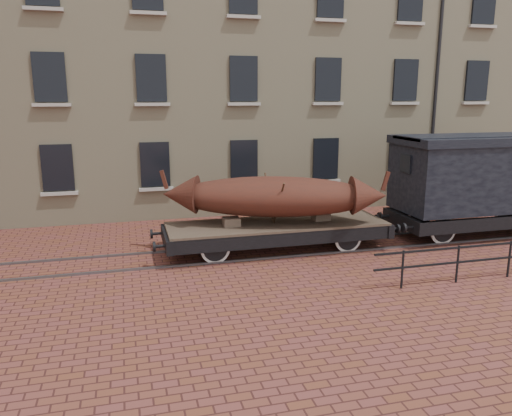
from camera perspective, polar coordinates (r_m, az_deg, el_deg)
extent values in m
plane|color=brown|center=(15.55, -0.68, -5.14)|extent=(90.00, 90.00, 0.00)
cube|color=#C8BC92|center=(25.33, 0.40, 17.79)|extent=(40.00, 10.00, 14.00)
cube|color=black|center=(19.63, -21.74, 4.31)|extent=(1.10, 0.12, 1.70)
cube|color=#A8A39A|center=(19.72, -21.53, 1.55)|extent=(1.30, 0.18, 0.12)
cube|color=black|center=(19.51, -11.47, 4.91)|extent=(1.10, 0.12, 1.70)
cube|color=#A8A39A|center=(19.60, -11.33, 2.14)|extent=(1.30, 0.18, 0.12)
cube|color=black|center=(20.02, -1.38, 5.36)|extent=(1.10, 0.12, 1.70)
cube|color=#A8A39A|center=(20.10, -1.33, 2.65)|extent=(1.30, 0.18, 0.12)
cube|color=black|center=(21.10, 7.95, 5.62)|extent=(1.10, 0.12, 1.70)
cube|color=#A8A39A|center=(21.18, 7.93, 3.05)|extent=(1.30, 0.18, 0.12)
cube|color=black|center=(22.67, 16.19, 5.73)|extent=(1.10, 0.12, 1.70)
cube|color=#A8A39A|center=(22.75, 16.12, 3.34)|extent=(1.30, 0.18, 0.12)
cube|color=black|center=(24.65, 23.23, 5.73)|extent=(1.10, 0.12, 1.70)
cube|color=#A8A39A|center=(24.72, 23.12, 3.53)|extent=(1.30, 0.18, 0.12)
cube|color=black|center=(19.47, -22.53, 13.65)|extent=(1.10, 0.12, 1.70)
cube|color=#A8A39A|center=(19.40, -22.31, 10.86)|extent=(1.30, 0.18, 0.12)
cube|color=black|center=(19.35, -11.89, 14.34)|extent=(1.10, 0.12, 1.70)
cube|color=#A8A39A|center=(19.28, -11.75, 11.53)|extent=(1.30, 0.18, 0.12)
cube|color=black|center=(19.86, -1.43, 14.55)|extent=(1.10, 0.12, 1.70)
cube|color=#A8A39A|center=(19.79, -1.37, 11.81)|extent=(1.30, 0.18, 0.12)
cube|color=black|center=(20.95, 8.23, 14.34)|extent=(1.10, 0.12, 1.70)
cube|color=#A8A39A|center=(20.89, 8.21, 11.73)|extent=(1.30, 0.18, 0.12)
cube|color=black|center=(22.53, 16.70, 13.82)|extent=(1.10, 0.12, 1.70)
cube|color=#A8A39A|center=(22.48, 16.63, 11.41)|extent=(1.30, 0.18, 0.12)
cube|color=black|center=(24.52, 23.90, 13.16)|extent=(1.10, 0.12, 1.70)
cube|color=#A8A39A|center=(24.47, 23.79, 10.94)|extent=(1.30, 0.18, 0.12)
cube|color=#A8A39A|center=(19.61, -23.14, 20.22)|extent=(1.30, 0.18, 0.12)
cube|color=#A8A39A|center=(19.49, -12.21, 20.96)|extent=(1.30, 0.18, 0.12)
cube|color=#A8A39A|center=(20.00, -1.43, 21.01)|extent=(1.30, 0.18, 0.12)
cube|color=#A8A39A|center=(21.08, 8.50, 20.46)|extent=(1.30, 0.18, 0.12)
cube|color=#A8A39A|center=(22.66, 17.17, 19.51)|extent=(1.30, 0.18, 0.12)
cube|color=black|center=(24.81, 24.61, 20.54)|extent=(1.10, 0.12, 1.70)
cube|color=#A8A39A|center=(24.63, 24.48, 18.37)|extent=(1.30, 0.18, 0.12)
cylinder|color=black|center=(23.43, 20.26, 17.45)|extent=(0.14, 0.14, 14.00)
cube|color=#59595E|center=(14.88, 0.00, -5.85)|extent=(30.00, 0.08, 0.06)
cube|color=#59595E|center=(16.20, -1.30, -4.28)|extent=(30.00, 0.08, 0.06)
cylinder|color=black|center=(13.16, 16.39, -6.76)|extent=(0.06, 0.06, 1.00)
cylinder|color=black|center=(14.03, 22.03, -5.96)|extent=(0.06, 0.06, 1.00)
cylinder|color=black|center=(15.02, 26.96, -5.22)|extent=(0.06, 0.06, 1.00)
cube|color=brown|center=(15.53, 2.42, -1.89)|extent=(6.80, 2.00, 0.11)
cube|color=black|center=(14.74, 3.47, -3.59)|extent=(6.80, 0.15, 0.41)
cube|color=black|center=(16.44, 1.46, -1.84)|extent=(6.80, 0.15, 0.41)
cube|color=black|center=(14.97, -10.15, -3.51)|extent=(0.20, 2.09, 0.41)
cylinder|color=black|center=(14.31, -10.94, -4.31)|extent=(0.32, 0.09, 0.09)
cylinder|color=black|center=(14.30, -11.55, -4.35)|extent=(0.07, 0.29, 0.29)
cylinder|color=black|center=(15.61, -11.29, -2.88)|extent=(0.32, 0.09, 0.09)
cylinder|color=black|center=(15.61, -11.86, -2.92)|extent=(0.07, 0.29, 0.29)
cube|color=black|center=(16.88, 13.52, -1.81)|extent=(0.20, 2.09, 0.41)
cylinder|color=black|center=(16.43, 15.41, -2.32)|extent=(0.32, 0.09, 0.09)
cylinder|color=black|center=(16.51, 15.87, -2.28)|extent=(0.07, 0.29, 0.29)
cylinder|color=black|center=(17.58, 13.21, -1.22)|extent=(0.32, 0.09, 0.09)
cylinder|color=black|center=(17.65, 13.65, -1.18)|extent=(0.07, 0.29, 0.29)
cylinder|color=black|center=(15.18, -5.16, -3.92)|extent=(0.09, 1.72, 0.09)
cylinder|color=silver|center=(14.50, -4.68, -4.71)|extent=(0.87, 0.06, 0.87)
cylinder|color=black|center=(14.50, -4.68, -4.71)|extent=(0.71, 0.09, 0.71)
cube|color=black|center=(14.34, -4.62, -4.01)|extent=(0.82, 0.07, 0.09)
cylinder|color=silver|center=(15.86, -5.60, -3.19)|extent=(0.87, 0.06, 0.87)
cylinder|color=black|center=(15.86, -5.60, -3.19)|extent=(0.71, 0.09, 0.71)
cube|color=black|center=(15.91, -5.68, -2.33)|extent=(0.82, 0.07, 0.09)
cylinder|color=black|center=(16.36, 9.41, -2.81)|extent=(0.09, 1.72, 0.09)
cylinder|color=silver|center=(15.73, 10.48, -3.48)|extent=(0.87, 0.06, 0.87)
cylinder|color=black|center=(15.73, 10.48, -3.48)|extent=(0.71, 0.09, 0.71)
cube|color=black|center=(15.58, 10.68, -2.82)|extent=(0.82, 0.07, 0.09)
cylinder|color=silver|center=(17.00, 8.42, -2.19)|extent=(0.87, 0.06, 0.87)
cylinder|color=black|center=(17.00, 8.42, -2.19)|extent=(0.71, 0.09, 0.71)
cube|color=black|center=(17.04, 8.30, -1.39)|extent=(0.82, 0.07, 0.09)
cube|color=black|center=(15.63, 2.40, -3.15)|extent=(3.63, 0.05, 0.05)
cube|color=brown|center=(15.13, -2.84, -1.58)|extent=(0.50, 0.45, 0.25)
cube|color=brown|center=(15.97, 7.41, -0.91)|extent=(0.50, 0.45, 0.25)
ellipsoid|color=#481F15|center=(15.30, 2.06, 1.32)|extent=(6.40, 3.58, 1.22)
cone|color=#481F15|center=(15.55, -8.69, 1.57)|extent=(1.34, 1.41, 1.16)
cube|color=#481F15|center=(15.57, -10.47, 3.21)|extent=(0.27, 0.19, 0.59)
cone|color=#481F15|center=(15.57, 12.80, 1.41)|extent=(1.34, 1.41, 1.16)
cube|color=#481F15|center=(15.59, 14.60, 3.02)|extent=(0.27, 0.19, 0.59)
cylinder|color=#402D1E|center=(14.86, 2.61, 0.47)|extent=(0.05, 1.05, 1.45)
cylinder|color=#402D1E|center=(15.79, 1.54, 1.21)|extent=(0.05, 1.05, 1.45)
cube|color=black|center=(18.21, 26.01, -1.57)|extent=(5.79, 0.15, 0.43)
cube|color=black|center=(19.82, 22.06, -0.13)|extent=(5.79, 0.15, 0.43)
cube|color=black|center=(17.36, 16.44, -1.44)|extent=(0.21, 2.32, 0.43)
cylinder|color=black|center=(16.50, 16.52, -2.18)|extent=(0.08, 0.31, 0.31)
cylinder|color=black|center=(17.79, 13.96, -0.95)|extent=(0.08, 0.31, 0.31)
cylinder|color=black|center=(17.97, 19.30, -1.86)|extent=(0.10, 1.84, 0.10)
cylinder|color=silver|center=(17.40, 20.61, -2.43)|extent=(0.93, 0.07, 0.93)
cylinder|color=black|center=(17.40, 20.61, -2.43)|extent=(0.76, 0.10, 0.76)
cylinder|color=silver|center=(18.55, 18.07, -1.33)|extent=(0.93, 0.07, 0.93)
cylinder|color=black|center=(18.55, 18.07, -1.33)|extent=(0.76, 0.10, 0.76)
cylinder|color=silver|center=(20.75, 26.64, -0.62)|extent=(0.93, 0.07, 0.93)
cylinder|color=black|center=(20.75, 26.64, -0.62)|extent=(0.76, 0.10, 0.76)
cube|color=black|center=(18.75, 24.33, 3.34)|extent=(5.79, 2.32, 2.22)
cube|color=black|center=(18.61, 24.68, 7.12)|extent=(5.97, 2.46, 0.27)
cube|color=black|center=(18.60, 24.71, 7.45)|extent=(5.97, 1.64, 0.12)
cube|color=black|center=(17.00, 16.79, 4.88)|extent=(0.08, 0.58, 0.58)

